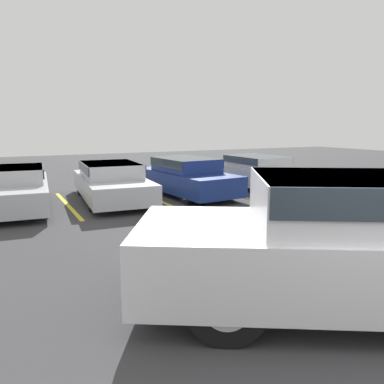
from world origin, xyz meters
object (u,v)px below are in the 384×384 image
at_px(parked_sedan_d, 187,176).
at_px(parked_sedan_c, 111,180).
at_px(pickup_truck, 360,246).
at_px(wheel_stop_curb, 138,184).
at_px(parked_sedan_b, 14,187).
at_px(parked_sedan_e, 257,171).

bearing_deg(parked_sedan_d, parked_sedan_c, -101.84).
distance_m(pickup_truck, parked_sedan_c, 8.68).
relative_size(parked_sedan_d, wheel_stop_curb, 2.37).
height_order(pickup_truck, wheel_stop_curb, pickup_truck).
bearing_deg(parked_sedan_d, wheel_stop_curb, -167.62).
bearing_deg(pickup_truck, parked_sedan_d, 108.87).
distance_m(parked_sedan_b, wheel_stop_curb, 5.13).
bearing_deg(pickup_truck, wheel_stop_curb, 116.01).
relative_size(parked_sedan_b, parked_sedan_e, 1.09).
height_order(pickup_truck, parked_sedan_e, pickup_truck).
xyz_separation_m(pickup_truck, parked_sedan_b, (-3.58, 8.67, -0.23)).
bearing_deg(parked_sedan_e, parked_sedan_b, -92.64).
xyz_separation_m(parked_sedan_c, wheel_stop_curb, (1.71, 2.39, -0.57)).
distance_m(pickup_truck, parked_sedan_e, 9.61).
height_order(parked_sedan_b, wheel_stop_curb, parked_sedan_b).
bearing_deg(wheel_stop_curb, parked_sedan_d, -72.96).
bearing_deg(parked_sedan_c, wheel_stop_curb, 149.15).
relative_size(parked_sedan_c, wheel_stop_curb, 2.64).
relative_size(parked_sedan_d, parked_sedan_e, 1.03).
distance_m(pickup_truck, wheel_stop_curb, 11.10).
height_order(parked_sedan_c, parked_sedan_d, parked_sedan_d).
bearing_deg(wheel_stop_curb, parked_sedan_b, -152.46).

